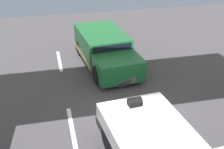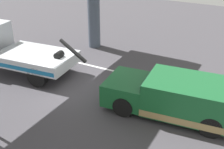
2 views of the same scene
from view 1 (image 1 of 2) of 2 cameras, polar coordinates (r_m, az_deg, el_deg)
The scene contains 4 objects.
ground_plane at distance 11.66m, azimuth 4.04°, elevation -8.66°, with size 60.00×40.00×0.10m, color #423F44.
lane_stripe_west at distance 16.45m, azimuth -9.90°, elevation 2.58°, with size 2.60×0.16×0.01m, color silver.
lane_stripe_mid at distance 11.27m, azimuth -7.58°, elevation -9.98°, with size 2.60×0.16×0.01m, color silver.
towed_van_green at distance 15.59m, azimuth -1.31°, elevation 4.69°, with size 5.37×2.64×1.58m.
Camera 1 is at (8.97, -2.92, 6.81)m, focal length 48.39 mm.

